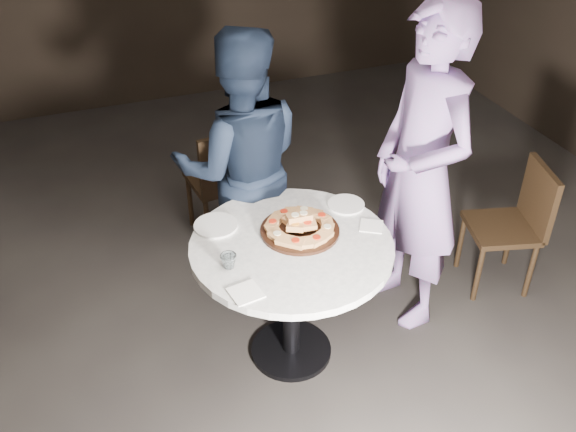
{
  "coord_description": "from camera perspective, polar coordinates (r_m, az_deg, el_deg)",
  "views": [
    {
      "loc": [
        -0.93,
        -2.45,
        2.64
      ],
      "look_at": [
        -0.03,
        -0.06,
        0.88
      ],
      "focal_mm": 40.0,
      "sensor_mm": 36.0,
      "label": 1
    }
  ],
  "objects": [
    {
      "name": "plate_left",
      "position": [
        3.27,
        -6.43,
        -0.84
      ],
      "size": [
        0.29,
        0.29,
        0.01
      ],
      "primitive_type": "cylinder",
      "rotation": [
        0.0,
        0.0,
        -0.36
      ],
      "color": "white",
      "rests_on": "table"
    },
    {
      "name": "napkin_far",
      "position": [
        3.28,
        7.42,
        -0.88
      ],
      "size": [
        0.15,
        0.15,
        0.01
      ],
      "primitive_type": "cube",
      "rotation": [
        0.0,
        0.0,
        -0.54
      ],
      "color": "white",
      "rests_on": "table"
    },
    {
      "name": "water_glass",
      "position": [
        2.98,
        -5.31,
        -4.01
      ],
      "size": [
        0.1,
        0.1,
        0.07
      ],
      "primitive_type": "imported",
      "rotation": [
        0.0,
        0.0,
        -0.41
      ],
      "color": "silver",
      "rests_on": "table"
    },
    {
      "name": "chair_right",
      "position": [
        4.04,
        19.65,
        -0.25
      ],
      "size": [
        0.48,
        0.47,
        0.81
      ],
      "rotation": [
        0.0,
        0.0,
        -1.83
      ],
      "color": "black",
      "rests_on": "ground"
    },
    {
      "name": "serving_board",
      "position": [
        3.21,
        1.06,
        -1.3
      ],
      "size": [
        0.49,
        0.49,
        0.02
      ],
      "primitive_type": "cylinder",
      "rotation": [
        0.0,
        0.0,
        0.28
      ],
      "color": "black",
      "rests_on": "table"
    },
    {
      "name": "diner_navy",
      "position": [
        3.65,
        -4.17,
        4.39
      ],
      "size": [
        0.9,
        0.76,
        1.62
      ],
      "primitive_type": "imported",
      "rotation": [
        0.0,
        0.0,
        2.94
      ],
      "color": "black",
      "rests_on": "ground"
    },
    {
      "name": "napkin_near",
      "position": [
        2.86,
        -3.79,
        -6.83
      ],
      "size": [
        0.15,
        0.15,
        0.01
      ],
      "primitive_type": "cube",
      "rotation": [
        0.0,
        0.0,
        0.15
      ],
      "color": "white",
      "rests_on": "table"
    },
    {
      "name": "plate_right",
      "position": [
        3.42,
        5.18,
        1.02
      ],
      "size": [
        0.24,
        0.24,
        0.01
      ],
      "primitive_type": "cylinder",
      "rotation": [
        0.0,
        0.0,
        -0.29
      ],
      "color": "white",
      "rests_on": "table"
    },
    {
      "name": "chair_far",
      "position": [
        4.2,
        -5.7,
        3.5
      ],
      "size": [
        0.44,
        0.45,
        0.84
      ],
      "rotation": [
        0.0,
        0.0,
        3.25
      ],
      "color": "black",
      "rests_on": "ground"
    },
    {
      "name": "table",
      "position": [
        3.22,
        0.31,
        -4.43
      ],
      "size": [
        1.04,
        1.04,
        0.75
      ],
      "rotation": [
        0.0,
        0.0,
        0.03
      ],
      "color": "black",
      "rests_on": "ground"
    },
    {
      "name": "focaccia_pile",
      "position": [
        3.19,
        1.06,
        -0.79
      ],
      "size": [
        0.36,
        0.36,
        0.09
      ],
      "rotation": [
        0.0,
        0.0,
        0.26
      ],
      "color": "#BF824A",
      "rests_on": "serving_board"
    },
    {
      "name": "diner_teal",
      "position": [
        3.44,
        11.77,
        3.8
      ],
      "size": [
        0.49,
        0.7,
        1.84
      ],
      "primitive_type": "imported",
      "rotation": [
        0.0,
        0.0,
        -1.49
      ],
      "color": "slate",
      "rests_on": "ground"
    },
    {
      "name": "floor",
      "position": [
        3.72,
        0.12,
        -10.69
      ],
      "size": [
        7.0,
        7.0,
        0.0
      ],
      "primitive_type": "plane",
      "color": "black",
      "rests_on": "ground"
    }
  ]
}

